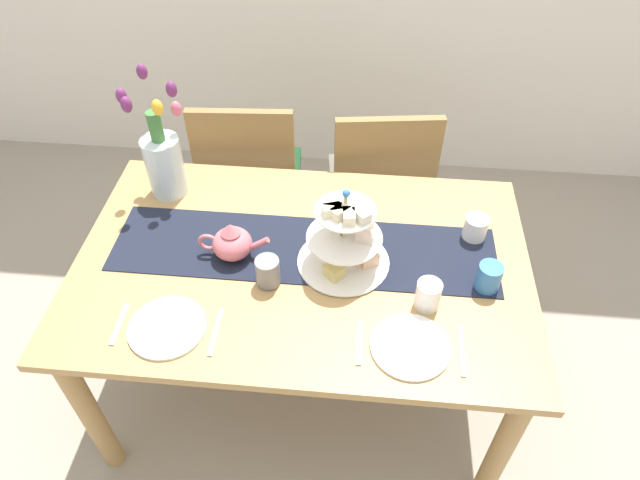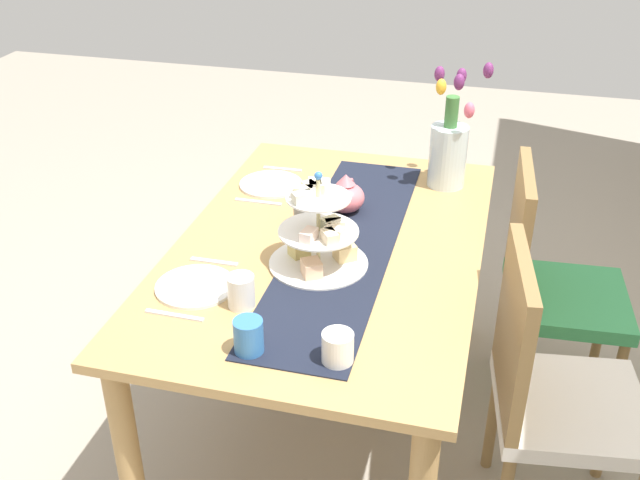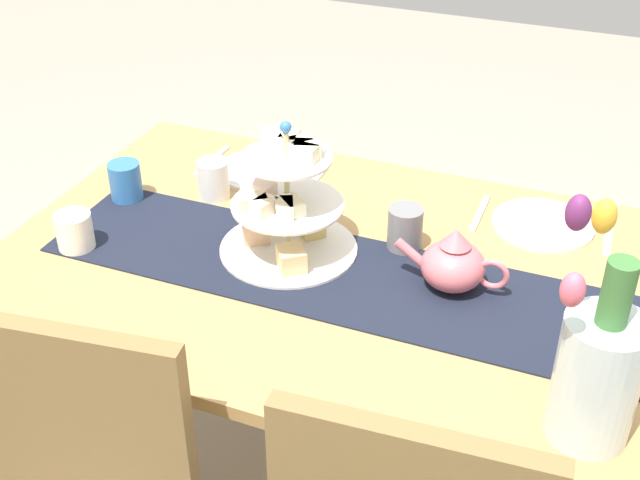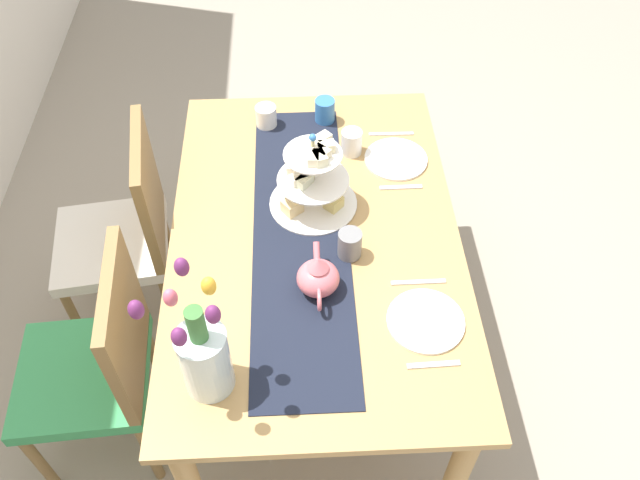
% 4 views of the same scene
% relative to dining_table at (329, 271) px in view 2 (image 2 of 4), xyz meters
% --- Properties ---
extents(ground_plane, '(8.00, 8.00, 0.00)m').
position_rel_dining_table_xyz_m(ground_plane, '(0.00, 0.00, -0.62)').
color(ground_plane, gray).
extents(dining_table, '(1.49, 0.95, 0.73)m').
position_rel_dining_table_xyz_m(dining_table, '(0.00, 0.00, 0.00)').
color(dining_table, tan).
rests_on(dining_table, ground_plane).
extents(chair_left, '(0.45, 0.45, 0.91)m').
position_rel_dining_table_xyz_m(chair_left, '(-0.32, 0.70, -0.12)').
color(chair_left, olive).
rests_on(chair_left, ground_plane).
extents(chair_right, '(0.47, 0.47, 0.91)m').
position_rel_dining_table_xyz_m(chair_right, '(0.26, 0.70, -0.12)').
color(chair_right, olive).
rests_on(chair_right, ground_plane).
extents(table_runner, '(1.28, 0.31, 0.00)m').
position_rel_dining_table_xyz_m(table_runner, '(0.00, 0.05, 0.11)').
color(table_runner, black).
rests_on(table_runner, dining_table).
extents(tiered_cake_stand, '(0.30, 0.30, 0.30)m').
position_rel_dining_table_xyz_m(tiered_cake_stand, '(0.14, 0.00, 0.21)').
color(tiered_cake_stand, beige).
rests_on(tiered_cake_stand, table_runner).
extents(teapot, '(0.24, 0.13, 0.14)m').
position_rel_dining_table_xyz_m(teapot, '(-0.23, 0.00, 0.16)').
color(teapot, '#D66B75').
rests_on(teapot, table_runner).
extents(tulip_vase, '(0.21, 0.20, 0.45)m').
position_rel_dining_table_xyz_m(tulip_vase, '(-0.53, 0.31, 0.25)').
color(tulip_vase, silver).
rests_on(tulip_vase, dining_table).
extents(cream_jug, '(0.08, 0.08, 0.08)m').
position_rel_dining_table_xyz_m(cream_jug, '(0.57, 0.16, 0.15)').
color(cream_jug, white).
rests_on(cream_jug, dining_table).
extents(dinner_plate_left, '(0.23, 0.23, 0.01)m').
position_rel_dining_table_xyz_m(dinner_plate_left, '(-0.36, -0.31, 0.11)').
color(dinner_plate_left, white).
rests_on(dinner_plate_left, dining_table).
extents(fork_left, '(0.02, 0.15, 0.01)m').
position_rel_dining_table_xyz_m(fork_left, '(-0.51, -0.31, 0.11)').
color(fork_left, silver).
rests_on(fork_left, dining_table).
extents(knife_left, '(0.02, 0.17, 0.01)m').
position_rel_dining_table_xyz_m(knife_left, '(-0.22, -0.31, 0.11)').
color(knife_left, silver).
rests_on(knife_left, dining_table).
extents(dinner_plate_right, '(0.23, 0.23, 0.01)m').
position_rel_dining_table_xyz_m(dinner_plate_right, '(0.35, -0.31, 0.11)').
color(dinner_plate_right, white).
rests_on(dinner_plate_right, dining_table).
extents(fork_right, '(0.02, 0.15, 0.01)m').
position_rel_dining_table_xyz_m(fork_right, '(0.20, -0.31, 0.11)').
color(fork_right, silver).
rests_on(fork_right, dining_table).
extents(knife_right, '(0.02, 0.17, 0.01)m').
position_rel_dining_table_xyz_m(knife_right, '(0.49, -0.31, 0.11)').
color(knife_right, silver).
rests_on(knife_right, dining_table).
extents(mug_grey, '(0.08, 0.08, 0.09)m').
position_rel_dining_table_xyz_m(mug_grey, '(-0.09, -0.11, 0.16)').
color(mug_grey, slate).
rests_on(mug_grey, table_runner).
extents(mug_white_text, '(0.08, 0.08, 0.09)m').
position_rel_dining_table_xyz_m(mug_white_text, '(0.40, -0.15, 0.15)').
color(mug_white_text, white).
rests_on(mug_white_text, dining_table).
extents(mug_orange, '(0.08, 0.08, 0.09)m').
position_rel_dining_table_xyz_m(mug_orange, '(0.59, -0.06, 0.15)').
color(mug_orange, '#3370B7').
rests_on(mug_orange, dining_table).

